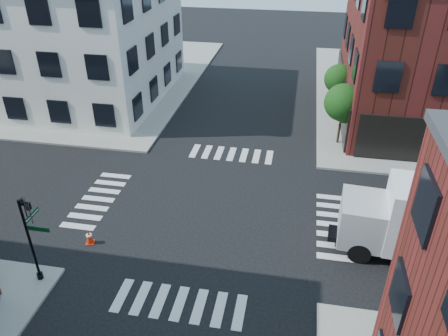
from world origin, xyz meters
name	(u,v)px	position (x,y,z in m)	size (l,w,h in m)	color
ground	(212,211)	(0.00, 0.00, 0.00)	(120.00, 120.00, 0.00)	black
sidewalk_nw	(58,74)	(-21.00, 21.00, 0.07)	(30.00, 30.00, 0.15)	gray
building_nw	(39,34)	(-19.00, 16.00, 5.50)	(22.00, 16.00, 11.00)	silver
tree_near	(344,105)	(7.56, 9.98, 3.16)	(2.69, 2.69, 4.49)	black
tree_far	(339,80)	(7.56, 15.98, 2.87)	(2.43, 2.43, 4.07)	black
signal_pole	(31,231)	(-6.72, -6.68, 2.86)	(1.29, 1.24, 4.60)	black
box_truck	(439,224)	(11.53, -1.84, 2.11)	(9.14, 3.36, 4.06)	white
traffic_cone	(89,237)	(-5.70, -3.87, 0.38)	(0.52, 0.52, 0.79)	red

